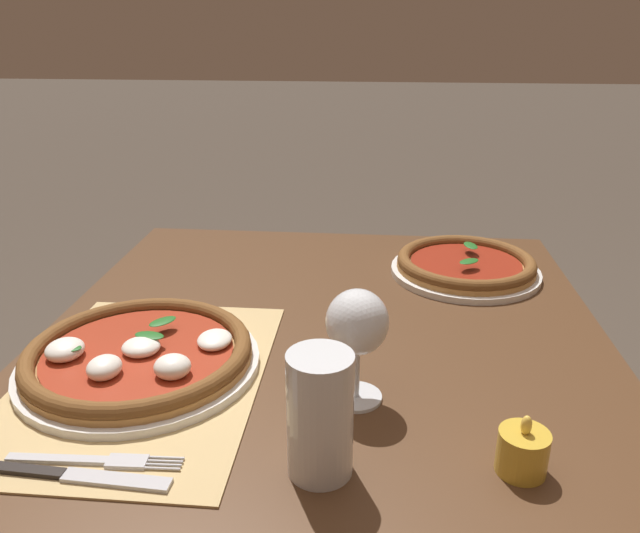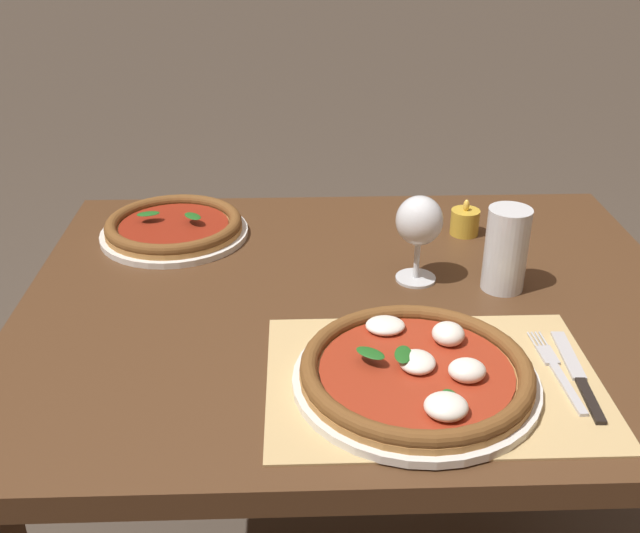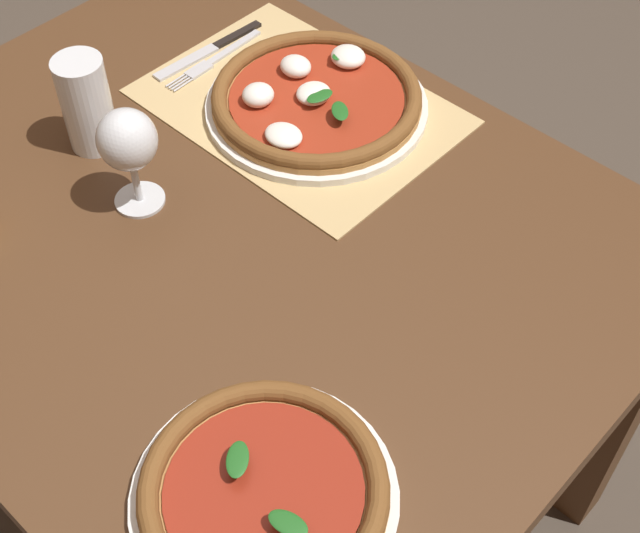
% 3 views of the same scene
% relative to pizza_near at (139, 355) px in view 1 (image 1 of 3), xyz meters
% --- Properties ---
extents(dining_table, '(1.12, 0.89, 0.74)m').
position_rel_pizza_near_xyz_m(dining_table, '(-0.06, 0.25, -0.14)').
color(dining_table, '#4C301C').
rests_on(dining_table, ground).
extents(paper_placemat, '(0.46, 0.33, 0.00)m').
position_rel_pizza_near_xyz_m(paper_placemat, '(0.03, 0.01, -0.02)').
color(paper_placemat, tan).
rests_on(paper_placemat, dining_table).
extents(pizza_near, '(0.34, 0.34, 0.05)m').
position_rel_pizza_near_xyz_m(pizza_near, '(0.00, 0.00, 0.00)').
color(pizza_near, silver).
rests_on(pizza_near, paper_placemat).
extents(pizza_far, '(0.29, 0.29, 0.04)m').
position_rel_pizza_near_xyz_m(pizza_far, '(-0.40, 0.50, -0.00)').
color(pizza_far, silver).
rests_on(pizza_far, dining_table).
extents(wine_glass, '(0.08, 0.08, 0.16)m').
position_rel_pizza_near_xyz_m(wine_glass, '(0.04, 0.31, 0.08)').
color(wine_glass, silver).
rests_on(wine_glass, dining_table).
extents(pint_glass, '(0.07, 0.07, 0.15)m').
position_rel_pizza_near_xyz_m(pint_glass, '(0.19, 0.27, 0.05)').
color(pint_glass, silver).
rests_on(pint_glass, dining_table).
extents(fork, '(0.02, 0.20, 0.00)m').
position_rel_pizza_near_xyz_m(fork, '(0.20, 0.02, -0.02)').
color(fork, '#B7B7BC').
rests_on(fork, paper_placemat).
extents(knife, '(0.03, 0.22, 0.01)m').
position_rel_pizza_near_xyz_m(knife, '(0.23, 0.01, -0.02)').
color(knife, black).
rests_on(knife, paper_placemat).
extents(votive_candle, '(0.06, 0.06, 0.07)m').
position_rel_pizza_near_xyz_m(votive_candle, '(0.17, 0.49, 0.00)').
color(votive_candle, gold).
rests_on(votive_candle, dining_table).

